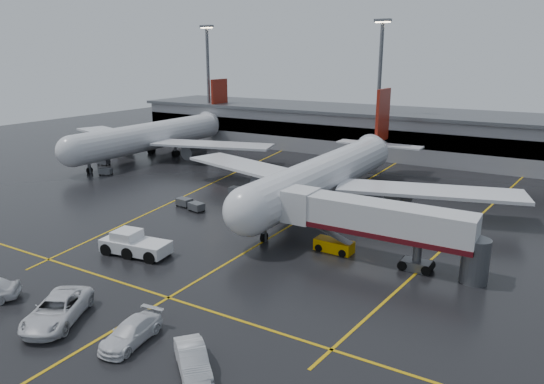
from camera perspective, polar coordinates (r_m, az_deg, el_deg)
The scene contains 21 objects.
ground at distance 59.49m, azimuth 2.65°, elevation -3.54°, with size 220.00×220.00×0.00m, color black.
apron_line_centre at distance 59.49m, azimuth 2.65°, elevation -3.53°, with size 0.25×90.00×0.02m, color gold.
apron_line_stop at distance 42.88m, azimuth -11.72°, elevation -11.72°, with size 60.00×0.25×0.02m, color gold.
apron_line_left at distance 78.03m, azimuth -6.85°, elevation 1.01°, with size 0.25×70.00×0.02m, color gold.
apron_line_right at distance 63.28m, azimuth 21.67°, elevation -3.47°, with size 0.25×70.00×0.02m, color gold.
terminal at distance 102.21m, azimuth 15.59°, elevation 6.46°, with size 122.00×19.00×8.60m.
light_mast_left at distance 116.30m, azimuth -7.29°, elevation 12.96°, with size 3.00×1.20×25.45m.
light_mast_mid at distance 97.01m, azimuth 12.16°, elevation 12.26°, with size 3.00×1.20×25.45m.
main_airliner at distance 66.72m, azimuth 6.64°, elevation 2.24°, with size 48.80×45.60×14.10m.
second_airliner at distance 100.02m, azimuth -12.91°, elevation 6.38°, with size 48.80×45.60×14.10m.
jet_bridge at distance 48.54m, azimuth 11.74°, elevation -3.41°, with size 19.90×3.40×6.05m.
pushback_tractor at distance 51.95m, azimuth -15.46°, elevation -5.82°, with size 7.32×3.87×2.50m.
belt_loader at distance 51.32m, azimuth 7.09°, elevation -6.08°, with size 4.01×1.99×2.50m.
service_van_a at distance 41.47m, azimuth -23.32°, elevation -12.25°, with size 3.19×6.91×1.92m, color silver.
service_van_b at distance 37.23m, azimuth -15.78°, elevation -15.14°, with size 2.17×5.33×1.55m, color white.
service_van_c at distance 33.49m, azimuth -9.04°, elevation -18.40°, with size 1.73×4.96×1.64m, color silver.
baggage_cart_a at distance 64.31m, azimuth -8.63°, elevation -1.64°, with size 2.23×1.69×1.12m.
baggage_cart_b at distance 66.52m, azimuth -9.98°, elevation -1.12°, with size 2.13×1.51×1.12m.
baggage_cart_c at distance 71.13m, azimuth -4.07°, elevation 0.17°, with size 2.07×1.40×1.12m.
baggage_cart_d at distance 95.14m, azimuth -18.66°, elevation 3.31°, with size 2.22×1.67×1.12m.
baggage_cart_e at distance 87.26m, azimuth -18.43°, elevation 2.28°, with size 2.34×1.95×1.12m.
Camera 1 is at (26.43, -49.65, 19.39)m, focal length 33.00 mm.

